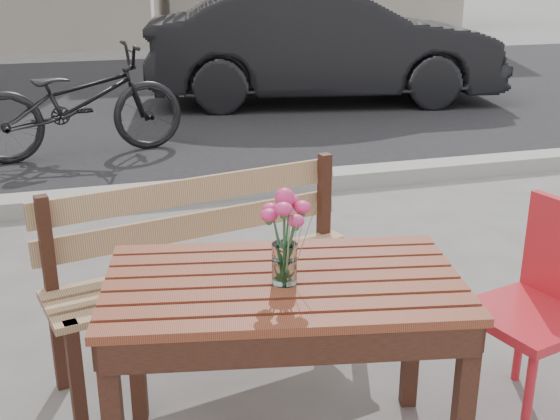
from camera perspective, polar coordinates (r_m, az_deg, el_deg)
name	(u,v)px	position (r m, az deg, el deg)	size (l,w,h in m)	color
street	(138,134)	(7.24, -11.49, 6.05)	(30.00, 8.12, 0.12)	black
main_table	(283,311)	(2.34, 0.28, -8.17)	(1.27, 0.88, 0.71)	maroon
main_bench	(206,249)	(3.01, -6.02, -3.20)	(1.45, 0.70, 0.86)	#966A4D
red_chair	(547,297)	(2.86, 20.87, -6.61)	(0.50, 0.50, 0.83)	red
main_vase	(284,225)	(2.18, 0.37, -1.24)	(0.17, 0.17, 0.32)	white
parked_car	(323,44)	(8.86, 3.51, 13.29)	(1.49, 4.28, 1.41)	black
bicycle	(78,102)	(6.57, -16.12, 8.44)	(0.66, 1.88, 0.99)	black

